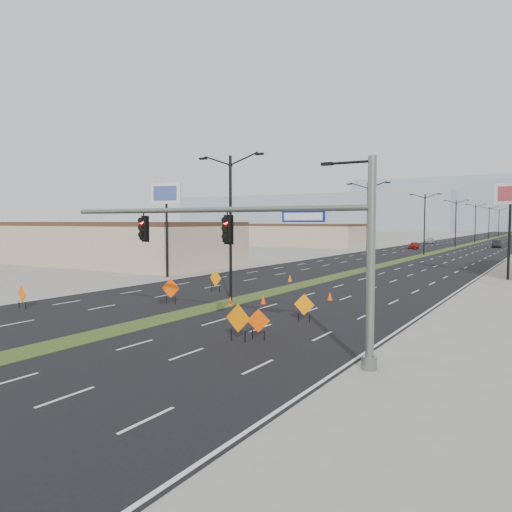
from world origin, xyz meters
The scene contains 30 objects.
ground centered at (0.00, 0.00, 0.00)m, with size 600.00×600.00×0.00m, color gray.
road_surface centered at (0.00, 100.00, 0.00)m, with size 25.00×400.00×0.02m, color black.
median_strip centered at (0.00, 100.00, 0.00)m, with size 2.00×400.00×0.04m, color #2E4117.
building_sw_near centered at (-35.00, 30.00, 2.50)m, with size 40.00×16.00×5.00m, color tan.
building_sw_far centered at (-32.00, 85.00, 2.25)m, with size 30.00×14.00×4.50m, color tan.
mesa_west centered at (-120.00, 280.00, 11.00)m, with size 180.00×50.00×22.00m, color #879BA8.
mesa_backdrop centered at (-30.00, 320.00, 16.00)m, with size 140.00×50.00×32.00m, color #879BA8.
signal_mast centered at (8.56, 2.00, 4.79)m, with size 16.30×0.60×8.00m.
streetlight_0 centered at (0.00, 12.00, 5.42)m, with size 5.15×0.24×10.02m.
streetlight_1 centered at (0.00, 40.00, 5.42)m, with size 5.15×0.24×10.02m.
streetlight_2 centered at (0.00, 68.00, 5.42)m, with size 5.15×0.24×10.02m.
streetlight_3 centered at (0.00, 96.00, 5.42)m, with size 5.15×0.24×10.02m.
streetlight_4 centered at (0.00, 124.00, 5.42)m, with size 5.15×0.24×10.02m.
streetlight_5 centered at (0.00, 152.00, 5.42)m, with size 5.15×0.24×10.02m.
streetlight_6 centered at (0.00, 180.00, 5.42)m, with size 5.15×0.24×10.02m.
car_left centered at (-6.08, 86.01, 0.72)m, with size 1.71×4.25×1.45m, color maroon.
car_mid centered at (7.48, 101.14, 0.78)m, with size 1.65×4.73×1.56m, color black.
car_far centered at (-9.39, 114.62, 0.70)m, with size 1.96×4.82×1.40m, color #AAAEB4.
construction_sign_0 centered at (-9.93, 3.00, 0.92)m, with size 1.16×0.27×1.57m.
construction_sign_1 centered at (-3.05, 9.32, 1.04)m, with size 1.29×0.36×1.76m.
construction_sign_2 centered at (-3.91, 15.57, 1.05)m, with size 1.30×0.38×1.78m.
construction_sign_3 centered at (7.22, 3.77, 0.87)m, with size 1.05×0.43×1.48m.
construction_sign_4 centered at (6.59, 3.00, 1.04)m, with size 1.33×0.05×1.77m.
construction_sign_5 centered at (7.21, 8.68, 0.93)m, with size 1.18×0.18×1.58m.
cone_0 centered at (2.21, 12.64, 0.31)m, with size 0.37×0.37×0.62m, color #FB3405.
cone_1 centered at (0.71, 10.90, 0.32)m, with size 0.38×0.38×0.64m, color #FF4805.
cone_2 centered at (5.41, 16.49, 0.31)m, with size 0.37×0.37×0.62m, color #DC4104.
cone_3 centered at (-2.10, 24.72, 0.33)m, with size 0.39×0.39×0.65m, color #FF5905.
pole_sign_west centered at (-14.28, 21.59, 7.63)m, with size 3.01×1.30×9.37m.
pole_sign_east_near centered at (14.98, 36.92, 7.50)m, with size 2.94×1.37×9.21m.
Camera 1 is at (19.23, -16.00, 5.59)m, focal length 35.00 mm.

